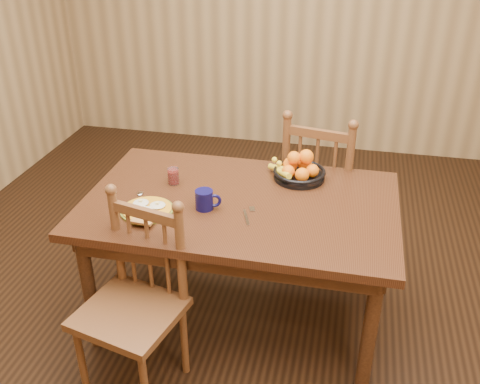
% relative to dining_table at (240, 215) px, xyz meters
% --- Properties ---
extents(room, '(4.52, 5.02, 2.72)m').
position_rel_dining_table_xyz_m(room, '(0.00, 0.00, 0.68)').
color(room, black).
rests_on(room, ground).
extents(dining_table, '(1.60, 1.00, 0.75)m').
position_rel_dining_table_xyz_m(dining_table, '(0.00, 0.00, 0.00)').
color(dining_table, black).
rests_on(dining_table, ground).
extents(chair_far, '(0.54, 0.52, 1.02)m').
position_rel_dining_table_xyz_m(chair_far, '(0.37, 0.67, -0.17)').
color(chair_far, '#4F3117').
rests_on(chair_far, ground).
extents(chair_near, '(0.52, 0.50, 0.96)m').
position_rel_dining_table_xyz_m(chair_near, '(-0.38, -0.57, -0.20)').
color(chair_near, '#4F3117').
rests_on(chair_near, ground).
extents(breakfast_plate, '(0.26, 0.29, 0.04)m').
position_rel_dining_table_xyz_m(breakfast_plate, '(-0.43, -0.21, 0.10)').
color(breakfast_plate, '#59601E').
rests_on(breakfast_plate, dining_table).
extents(fork, '(0.06, 0.18, 0.00)m').
position_rel_dining_table_xyz_m(fork, '(0.07, -0.13, 0.09)').
color(fork, silver).
rests_on(fork, dining_table).
extents(spoon, '(0.07, 0.15, 0.01)m').
position_rel_dining_table_xyz_m(spoon, '(-0.52, -0.07, 0.09)').
color(spoon, silver).
rests_on(spoon, dining_table).
extents(coffee_mug, '(0.13, 0.09, 0.10)m').
position_rel_dining_table_xyz_m(coffee_mug, '(-0.15, -0.12, 0.14)').
color(coffee_mug, '#0C0A37').
rests_on(coffee_mug, dining_table).
extents(juice_glass, '(0.06, 0.06, 0.09)m').
position_rel_dining_table_xyz_m(juice_glass, '(-0.39, 0.11, 0.13)').
color(juice_glass, silver).
rests_on(juice_glass, dining_table).
extents(fruit_bowl, '(0.32, 0.29, 0.17)m').
position_rel_dining_table_xyz_m(fruit_bowl, '(0.26, 0.31, 0.14)').
color(fruit_bowl, black).
rests_on(fruit_bowl, dining_table).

